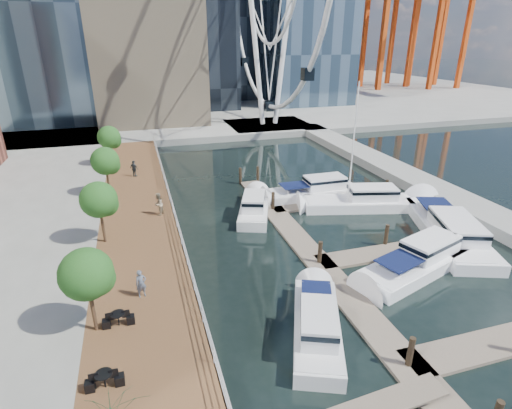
{
  "coord_description": "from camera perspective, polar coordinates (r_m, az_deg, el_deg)",
  "views": [
    {
      "loc": [
        -8.33,
        -14.04,
        14.76
      ],
      "look_at": [
        -0.17,
        12.94,
        3.0
      ],
      "focal_mm": 28.0,
      "sensor_mm": 36.0,
      "label": 1
    }
  ],
  "objects": [
    {
      "name": "railing",
      "position": [
        31.99,
        -11.32,
        -2.27
      ],
      "size": [
        0.1,
        60.0,
        1.05
      ],
      "primitive_type": null,
      "color": "white",
      "rests_on": "boardwalk"
    },
    {
      "name": "land_far",
      "position": [
        117.21,
        -13.09,
        15.09
      ],
      "size": [
        200.0,
        114.0,
        1.0
      ],
      "primitive_type": "cube",
      "color": "gray",
      "rests_on": "ground"
    },
    {
      "name": "ground",
      "position": [
        22.01,
        10.9,
        -19.97
      ],
      "size": [
        520.0,
        520.0,
        0.0
      ],
      "primitive_type": "plane",
      "color": "black",
      "rests_on": "ground"
    },
    {
      "name": "street_trees",
      "position": [
        30.09,
        -21.56,
        0.62
      ],
      "size": [
        2.6,
        42.6,
        4.6
      ],
      "color": "#3F2B1C",
      "rests_on": "ground"
    },
    {
      "name": "port_cranes",
      "position": [
        133.56,
        19.57,
        23.72
      ],
      "size": [
        40.0,
        52.0,
        38.0
      ],
      "color": "#D84C14",
      "rests_on": "ground"
    },
    {
      "name": "seawall",
      "position": [
        32.44,
        -11.01,
        -3.89
      ],
      "size": [
        0.25,
        60.0,
        1.0
      ],
      "primitive_type": "cube",
      "color": "#595954",
      "rests_on": "ground"
    },
    {
      "name": "yacht_foreground",
      "position": [
        29.94,
        21.96,
        -8.73
      ],
      "size": [
        11.06,
        6.12,
        2.15
      ],
      "primitive_type": null,
      "rotation": [
        0.0,
        0.0,
        1.89
      ],
      "color": "white",
      "rests_on": "ground"
    },
    {
      "name": "pedestrian_far",
      "position": [
        44.81,
        -17.0,
        4.94
      ],
      "size": [
        1.06,
        1.02,
        1.77
      ],
      "primitive_type": "imported",
      "rotation": [
        0.0,
        0.0,
        2.4
      ],
      "color": "#2F363B",
      "rests_on": "boardwalk"
    },
    {
      "name": "moored_yachts",
      "position": [
        35.86,
        15.38,
        -2.53
      ],
      "size": [
        21.75,
        34.2,
        11.5
      ],
      "color": "white",
      "rests_on": "ground"
    },
    {
      "name": "boardwalk",
      "position": [
        32.36,
        -16.29,
        -4.49
      ],
      "size": [
        6.0,
        60.0,
        1.0
      ],
      "primitive_type": "cube",
      "color": "brown",
      "rests_on": "ground"
    },
    {
      "name": "pier",
      "position": [
        71.16,
        1.84,
        11.07
      ],
      "size": [
        14.0,
        12.0,
        1.0
      ],
      "primitive_type": "cube",
      "color": "gray",
      "rests_on": "ground"
    },
    {
      "name": "pedestrian_near",
      "position": [
        24.08,
        -16.1,
        -10.81
      ],
      "size": [
        0.7,
        0.55,
        1.68
      ],
      "primitive_type": "imported",
      "rotation": [
        0.0,
        0.0,
        0.27
      ],
      "color": "#515A6C",
      "rests_on": "boardwalk"
    },
    {
      "name": "pedestrian_mid",
      "position": [
        34.28,
        -13.78,
        0.05
      ],
      "size": [
        1.08,
        1.17,
        1.94
      ],
      "primitive_type": "imported",
      "rotation": [
        0.0,
        0.0,
        -2.05
      ],
      "color": "#9C896C",
      "rests_on": "boardwalk"
    },
    {
      "name": "breakwater",
      "position": [
        46.53,
        21.81,
        3.13
      ],
      "size": [
        4.0,
        60.0,
        1.0
      ],
      "primitive_type": "cube",
      "color": "gray",
      "rests_on": "ground"
    },
    {
      "name": "floating_docks",
      "position": [
        32.34,
        15.55,
        -4.43
      ],
      "size": [
        16.0,
        34.0,
        2.6
      ],
      "color": "#6D6051",
      "rests_on": "ground"
    }
  ]
}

